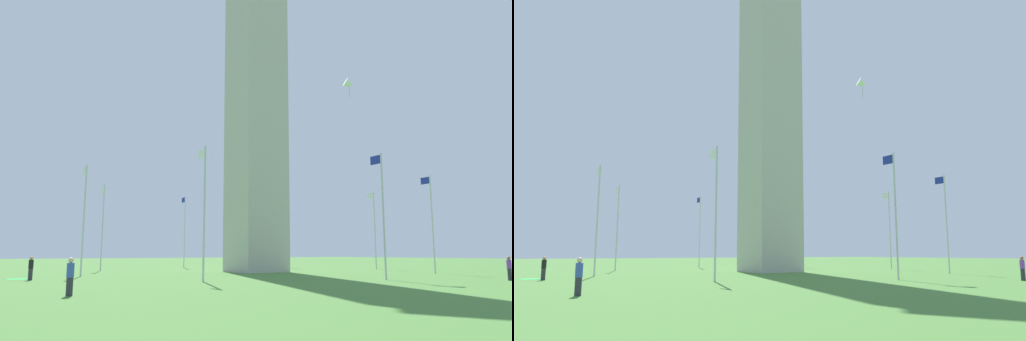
# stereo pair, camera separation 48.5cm
# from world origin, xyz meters

# --- Properties ---
(ground_plane) EXTENTS (260.00, 260.00, 0.00)m
(ground_plane) POSITION_xyz_m (0.00, 0.00, 0.00)
(ground_plane) COLOR #477A33
(obelisk_monument) EXTENTS (4.80, 4.80, 43.60)m
(obelisk_monument) POSITION_xyz_m (0.00, 0.00, 21.80)
(obelisk_monument) COLOR #B7B2A8
(obelisk_monument) RESTS_ON ground
(flagpole_n) EXTENTS (1.12, 0.14, 9.07)m
(flagpole_n) POSITION_xyz_m (16.76, 0.00, 4.93)
(flagpole_n) COLOR silver
(flagpole_n) RESTS_ON ground
(flagpole_ne) EXTENTS (1.12, 0.14, 9.07)m
(flagpole_ne) POSITION_xyz_m (11.87, 11.82, 4.93)
(flagpole_ne) COLOR silver
(flagpole_ne) RESTS_ON ground
(flagpole_e) EXTENTS (1.12, 0.14, 9.07)m
(flagpole_e) POSITION_xyz_m (0.05, 16.71, 4.93)
(flagpole_e) COLOR silver
(flagpole_e) RESTS_ON ground
(flagpole_se) EXTENTS (1.12, 0.14, 9.07)m
(flagpole_se) POSITION_xyz_m (-11.76, 11.82, 4.93)
(flagpole_se) COLOR silver
(flagpole_se) RESTS_ON ground
(flagpole_s) EXTENTS (1.12, 0.14, 9.07)m
(flagpole_s) POSITION_xyz_m (-16.66, 0.00, 4.93)
(flagpole_s) COLOR silver
(flagpole_s) RESTS_ON ground
(flagpole_sw) EXTENTS (1.12, 0.14, 9.07)m
(flagpole_sw) POSITION_xyz_m (-11.76, -11.82, 4.93)
(flagpole_sw) COLOR silver
(flagpole_sw) RESTS_ON ground
(flagpole_w) EXTENTS (1.12, 0.14, 9.07)m
(flagpole_w) POSITION_xyz_m (0.05, -16.71, 4.93)
(flagpole_w) COLOR silver
(flagpole_w) RESTS_ON ground
(flagpole_nw) EXTENTS (1.12, 0.14, 9.07)m
(flagpole_nw) POSITION_xyz_m (11.87, -11.82, 4.93)
(flagpole_nw) COLOR silver
(flagpole_nw) RESTS_ON ground
(person_black_shirt) EXTENTS (0.32, 0.32, 1.63)m
(person_black_shirt) POSITION_xyz_m (-3.83, 21.01, 0.81)
(person_black_shirt) COLOR #2D2D38
(person_black_shirt) RESTS_ON ground
(person_purple_shirt) EXTENTS (0.32, 0.32, 1.64)m
(person_purple_shirt) POSITION_xyz_m (-22.00, -6.32, 0.81)
(person_purple_shirt) COLOR #2D2D38
(person_purple_shirt) RESTS_ON ground
(person_blue_shirt) EXTENTS (0.32, 0.32, 1.67)m
(person_blue_shirt) POSITION_xyz_m (-18.26, 21.64, 0.83)
(person_blue_shirt) COLOR #2D2D38
(person_blue_shirt) RESTS_ON ground
(kite_white_delta) EXTENTS (1.25, 1.36, 1.78)m
(kite_white_delta) POSITION_xyz_m (-10.88, -2.71, 16.55)
(kite_white_delta) COLOR white
(picnic_blanket_near_first_person) EXTENTS (1.86, 1.47, 0.01)m
(picnic_blanket_near_first_person) POSITION_xyz_m (-1.82, 21.53, 0.01)
(picnic_blanket_near_first_person) COLOR green
(picnic_blanket_near_first_person) RESTS_ON ground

